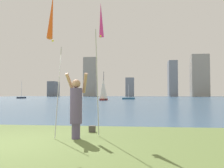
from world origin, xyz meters
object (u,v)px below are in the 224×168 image
object	(u,v)px
person	(76,106)
sailboat_6	(21,97)
sailboat_5	(129,98)
kite_flag_right	(101,24)
sailboat_3	(103,90)
kite_flag_left	(52,20)
bag	(92,129)

from	to	relation	value
person	sailboat_6	size ratio (longest dim) A/B	0.40
person	sailboat_5	xyz separation A→B (m)	(-0.21, 47.35, -0.68)
kite_flag_right	person	bearing A→B (deg)	-125.88
sailboat_5	sailboat_6	distance (m)	30.10
person	sailboat_3	bearing A→B (deg)	106.16
sailboat_3	kite_flag_left	bearing A→B (deg)	-83.82
kite_flag_right	bag	size ratio (longest dim) A/B	20.07
bag	sailboat_5	world-z (taller)	sailboat_5
kite_flag_right	bag	world-z (taller)	kite_flag_right
sailboat_5	sailboat_3	bearing A→B (deg)	-118.67
kite_flag_left	sailboat_5	size ratio (longest dim) A/B	1.19
person	sailboat_5	distance (m)	47.36
bag	sailboat_6	bearing A→B (deg)	119.42
bag	sailboat_3	xyz separation A→B (m)	(-5.09, 37.68, 1.99)
sailboat_5	bag	bearing A→B (deg)	-89.44
kite_flag_left	sailboat_6	size ratio (longest dim) A/B	0.86
person	sailboat_3	distance (m)	39.19
kite_flag_left	sailboat_6	world-z (taller)	sailboat_6
person	bag	world-z (taller)	person
bag	sailboat_3	world-z (taller)	sailboat_3
person	bag	bearing A→B (deg)	87.73
sailboat_5	sailboat_6	size ratio (longest dim) A/B	0.72
kite_flag_right	sailboat_6	distance (m)	61.25
person	sailboat_5	bearing A→B (deg)	99.30
kite_flag_left	sailboat_3	bearing A→B (deg)	96.18
sailboat_5	sailboat_6	world-z (taller)	sailboat_6
kite_flag_left	sailboat_6	bearing A→B (deg)	118.00
kite_flag_right	sailboat_3	world-z (taller)	sailboat_3
kite_flag_right	sailboat_6	bearing A→B (deg)	119.53
person	sailboat_5	world-z (taller)	sailboat_5
sailboat_3	sailboat_6	bearing A→B (deg)	148.47
kite_flag_left	person	bearing A→B (deg)	36.99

